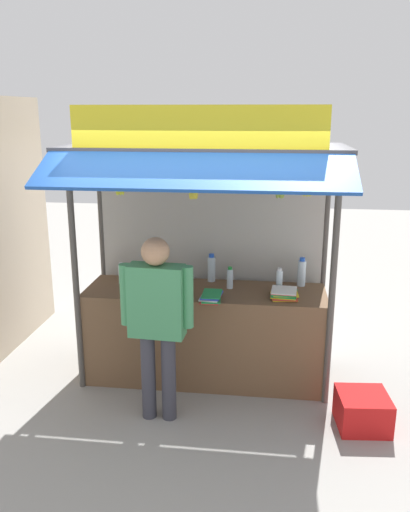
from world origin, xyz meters
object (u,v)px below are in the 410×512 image
(vendor_person, at_px, (157,313))
(magazine_stack_far_right, at_px, (284,294))
(water_bottle_back_right, at_px, (122,274))
(banana_bunch_inner_left, at_px, (280,189))
(banana_bunch_rightmost, at_px, (193,191))
(plastic_crate, at_px, (363,411))
(banana_bunch_inner_right, at_px, (120,185))
(water_bottle_mid_left, at_px, (302,273))
(water_bottle_back_left, at_px, (279,280))
(water_bottle_front_left, at_px, (211,268))
(magazine_stack_right, at_px, (211,296))
(water_bottle_mid_right, at_px, (230,278))
(banana_bunch_leftmost, at_px, (307,187))

(vendor_person, bearing_deg, magazine_stack_far_right, -143.55)
(water_bottle_back_right, bearing_deg, vendor_person, -57.94)
(water_bottle_back_right, xyz_separation_m, banana_bunch_inner_left, (1.56, -0.55, 0.98))
(banana_bunch_rightmost, relative_size, plastic_crate, 0.71)
(banana_bunch_inner_right, bearing_deg, water_bottle_mid_left, 23.60)
(water_bottle_mid_left, xyz_separation_m, water_bottle_back_left, (-0.22, -0.17, -0.03))
(water_bottle_front_left, bearing_deg, water_bottle_back_left, -16.61)
(magazine_stack_right, bearing_deg, water_bottle_front_left, 96.38)
(water_bottle_mid_right, xyz_separation_m, magazine_stack_far_right, (0.54, -0.20, -0.07))
(water_bottle_mid_left, distance_m, plastic_crate, 1.45)
(magazine_stack_right, distance_m, plastic_crate, 1.67)
(banana_bunch_rightmost, xyz_separation_m, banana_bunch_inner_left, (0.73, 0.00, 0.03))
(water_bottle_back_right, relative_size, water_bottle_back_left, 0.98)
(water_bottle_mid_right, height_order, plastic_crate, water_bottle_mid_right)
(water_bottle_back_right, distance_m, water_bottle_back_left, 1.60)
(magazine_stack_right, bearing_deg, water_bottle_mid_right, 67.50)
(water_bottle_back_right, bearing_deg, water_bottle_back_left, -0.35)
(water_bottle_mid_right, relative_size, vendor_person, 0.13)
(water_bottle_back_left, bearing_deg, vendor_person, -139.42)
(banana_bunch_inner_right, height_order, banana_bunch_leftmost, same)
(water_bottle_mid_right, distance_m, magazine_stack_far_right, 0.58)
(water_bottle_back_right, relative_size, banana_bunch_inner_left, 0.80)
(water_bottle_mid_left, xyz_separation_m, banana_bunch_inner_left, (-0.26, -0.72, 0.95))
(water_bottle_back_right, distance_m, water_bottle_front_left, 0.93)
(water_bottle_mid_left, bearing_deg, magazine_stack_far_right, -115.29)
(water_bottle_back_right, distance_m, banana_bunch_inner_left, 1.93)
(banana_bunch_inner_right, bearing_deg, water_bottle_front_left, 46.21)
(water_bottle_back_left, xyz_separation_m, banana_bunch_inner_right, (-1.41, -0.54, 0.98))
(water_bottle_mid_left, relative_size, water_bottle_front_left, 1.00)
(water_bottle_back_left, xyz_separation_m, banana_bunch_rightmost, (-0.77, -0.54, 0.95))
(magazine_stack_far_right, bearing_deg, banana_bunch_rightmost, -157.18)
(water_bottle_mid_right, bearing_deg, water_bottle_back_right, 179.65)
(water_bottle_back_left, height_order, water_bottle_front_left, water_bottle_front_left)
(banana_bunch_rightmost, bearing_deg, banana_bunch_inner_left, 0.04)
(water_bottle_back_right, relative_size, magazine_stack_far_right, 0.79)
(water_bottle_mid_left, bearing_deg, water_bottle_front_left, 177.93)
(vendor_person, bearing_deg, banana_bunch_rightmost, -123.83)
(water_bottle_back_right, distance_m, magazine_stack_right, 1.03)
(banana_bunch_inner_right, bearing_deg, banana_bunch_leftmost, -0.01)
(magazine_stack_right, bearing_deg, banana_bunch_inner_left, -17.74)
(banana_bunch_inner_left, bearing_deg, water_bottle_mid_right, 129.63)
(banana_bunch_inner_right, distance_m, banana_bunch_inner_left, 1.38)
(magazine_stack_right, bearing_deg, banana_bunch_rightmost, -125.10)
(magazine_stack_far_right, distance_m, banana_bunch_inner_right, 1.83)
(water_bottle_mid_left, bearing_deg, water_bottle_mid_right, -166.45)
(banana_bunch_inner_left, distance_m, vendor_person, 1.48)
(water_bottle_mid_right, xyz_separation_m, water_bottle_mid_left, (0.71, 0.17, 0.03))
(water_bottle_back_left, distance_m, water_bottle_front_left, 0.73)
(water_bottle_back_right, distance_m, plastic_crate, 2.64)
(banana_bunch_inner_right, bearing_deg, magazine_stack_right, 13.71)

